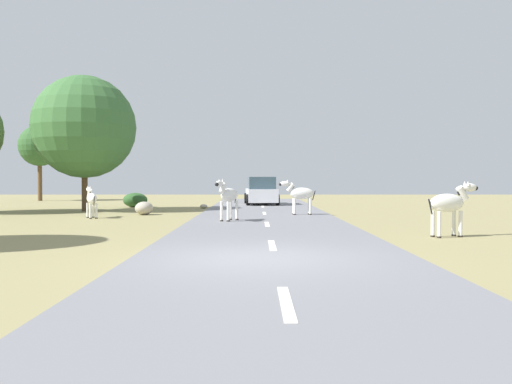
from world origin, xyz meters
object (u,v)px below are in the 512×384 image
tree_2 (41,146)px  bush_1 (137,200)px  zebra_3 (301,194)px  car_0 (263,192)px  rock_2 (205,206)px  zebra_2 (93,199)px  zebra_1 (451,204)px  zebra_0 (230,196)px  tree_1 (86,127)px  rock_1 (145,208)px

tree_2 → bush_1: size_ratio=4.03×
zebra_3 → car_0: 9.81m
tree_2 → rock_2: size_ratio=13.63×
car_0 → zebra_2: bearing=-127.1°
zebra_1 → bush_1: (-12.66, 15.83, -0.54)m
zebra_1 → zebra_3: size_ratio=0.98×
zebra_0 → tree_1: bearing=-17.0°
zebra_1 → rock_1: (-10.76, 9.30, -0.65)m
bush_1 → rock_1: size_ratio=1.62×
zebra_0 → bush_1: (-6.02, 10.65, -0.60)m
tree_2 → tree_1: bearing=-59.6°
zebra_3 → zebra_0: bearing=133.5°
car_0 → tree_1: 11.68m
rock_2 → zebra_2: bearing=-119.2°
tree_2 → bush_1: bearing=-44.3°
zebra_0 → bush_1: bearing=-36.1°
zebra_3 → rock_1: size_ratio=1.92×
tree_2 → rock_2: (13.42, -10.36, -4.02)m
tree_1 → rock_2: size_ratio=16.58×
rock_2 → rock_1: bearing=-113.2°
zebra_0 → car_0: size_ratio=0.37×
rock_1 → rock_2: size_ratio=2.09×
car_0 → tree_1: tree_1 is taller
car_0 → bush_1: size_ratio=3.14×
zebra_1 → rock_1: zebra_1 is taller
zebra_1 → zebra_2: (-12.58, 7.29, -0.14)m
tree_1 → zebra_2: bearing=-69.0°
zebra_0 → rock_1: zebra_0 is taller
zebra_2 → car_0: car_0 is taller
zebra_2 → zebra_1: bearing=-58.6°
tree_1 → zebra_3: bearing=-17.0°
zebra_2 → tree_1: size_ratio=0.20×
tree_2 → rock_1: (11.18, -15.60, -3.84)m
zebra_3 → tree_1: 11.77m
zebra_0 → car_0: 13.27m
tree_2 → bush_1: tree_2 is taller
zebra_1 → zebra_2: size_ratio=1.20×
car_0 → rock_2: car_0 is taller
bush_1 → rock_1: 6.80m
zebra_3 → tree_2: (-18.35, 16.19, 3.15)m
zebra_0 → rock_1: 5.87m
bush_1 → zebra_3: bearing=-38.1°
zebra_3 → rock_2: (-4.93, 5.83, -0.87)m
zebra_3 → tree_1: size_ratio=0.24×
car_0 → rock_2: 5.10m
zebra_3 → bush_1: bearing=46.3°
car_0 → bush_1: bearing=-164.6°
zebra_0 → tree_1: (-7.74, 6.82, 3.30)m
zebra_1 → rock_2: size_ratio=3.95×
zebra_2 → bush_1: bearing=62.1°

